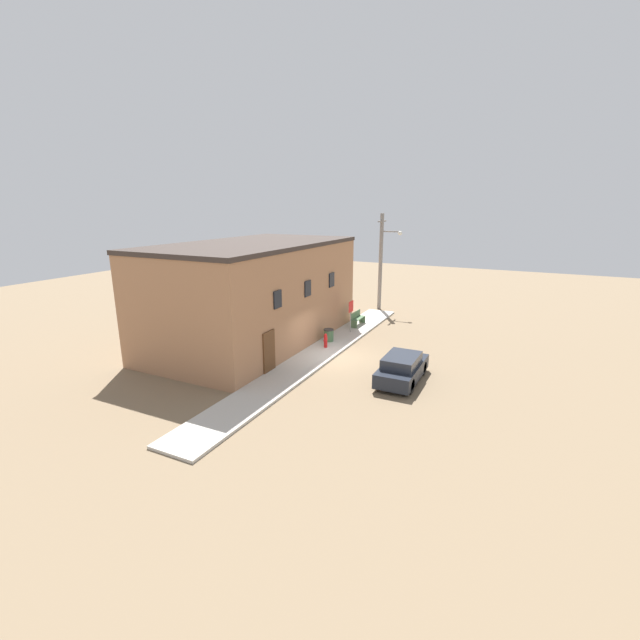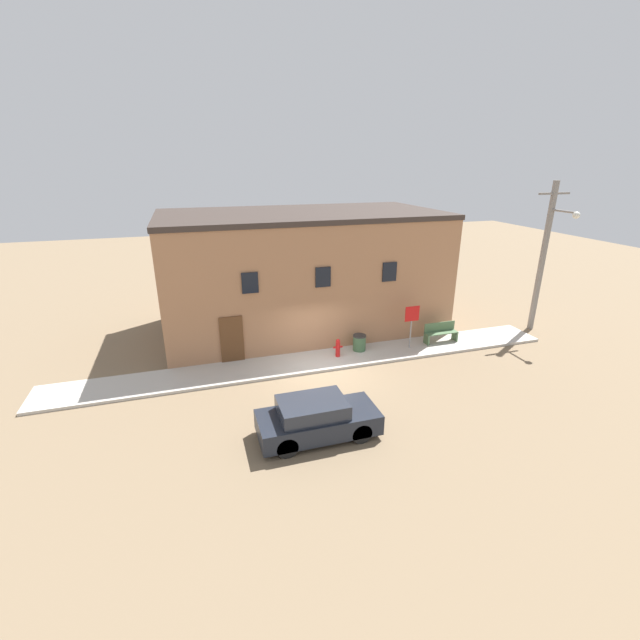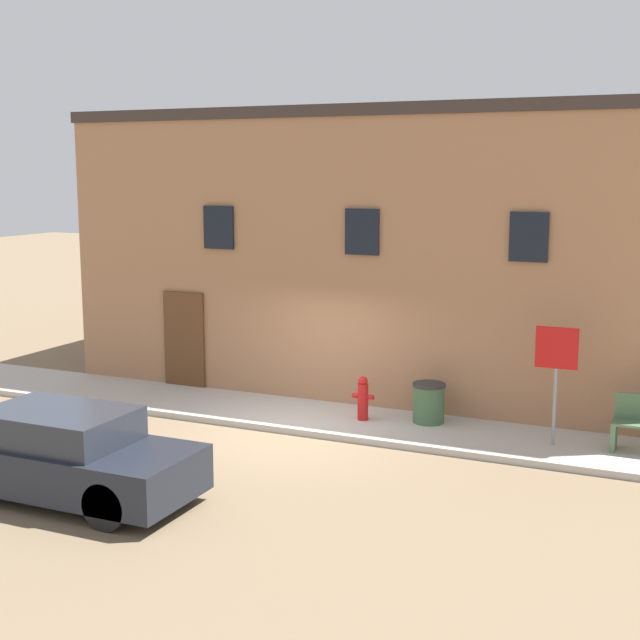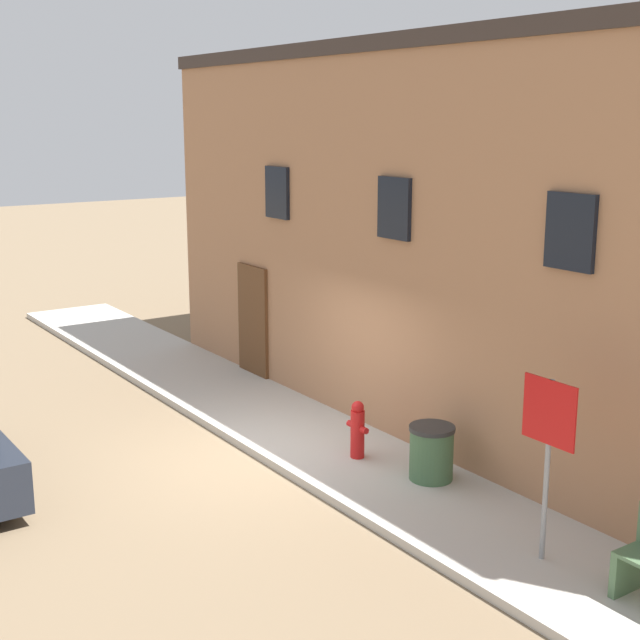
{
  "view_description": "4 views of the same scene",
  "coord_description": "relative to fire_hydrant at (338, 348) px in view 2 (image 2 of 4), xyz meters",
  "views": [
    {
      "loc": [
        -20.42,
        -9.13,
        8.16
      ],
      "look_at": [
        0.19,
        1.03,
        2.0
      ],
      "focal_mm": 24.0,
      "sensor_mm": 36.0,
      "label": 1
    },
    {
      "loc": [
        -4.95,
        -15.48,
        8.41
      ],
      "look_at": [
        0.19,
        1.03,
        2.0
      ],
      "focal_mm": 24.0,
      "sensor_mm": 36.0,
      "label": 2
    },
    {
      "loc": [
        7.05,
        -14.18,
        4.84
      ],
      "look_at": [
        0.19,
        1.03,
        2.0
      ],
      "focal_mm": 50.0,
      "sensor_mm": 36.0,
      "label": 3
    },
    {
      "loc": [
        10.73,
        -6.16,
        4.94
      ],
      "look_at": [
        0.19,
        1.03,
        2.0
      ],
      "focal_mm": 50.0,
      "sensor_mm": 36.0,
      "label": 4
    }
  ],
  "objects": [
    {
      "name": "utility_pole",
      "position": [
        11.13,
        0.4,
        3.48
      ],
      "size": [
        1.8,
        1.78,
        7.59
      ],
      "color": "gray",
      "rests_on": "ground"
    },
    {
      "name": "bench",
      "position": [
        5.35,
        0.11,
        0.06
      ],
      "size": [
        1.66,
        0.44,
        0.96
      ],
      "color": "#4C6B47",
      "rests_on": "sidewalk"
    },
    {
      "name": "stop_sign",
      "position": [
        3.57,
        -0.11,
        1.04
      ],
      "size": [
        0.72,
        0.06,
        2.08
      ],
      "color": "gray",
      "rests_on": "sidewalk"
    },
    {
      "name": "parked_car",
      "position": [
        -2.61,
        -5.29,
        0.1
      ],
      "size": [
        3.89,
        1.68,
        1.34
      ],
      "color": "black",
      "rests_on": "ground"
    },
    {
      "name": "sidewalk",
      "position": [
        -1.06,
        -0.06,
        -0.49
      ],
      "size": [
        22.58,
        2.06,
        0.12
      ],
      "color": "#BCB7AD",
      "rests_on": "ground"
    },
    {
      "name": "trash_bin",
      "position": [
        1.19,
        0.36,
        -0.05
      ],
      "size": [
        0.62,
        0.62,
        0.75
      ],
      "color": "#426642",
      "rests_on": "sidewalk"
    },
    {
      "name": "brick_building",
      "position": [
        -0.41,
        4.56,
        2.5
      ],
      "size": [
        13.97,
        7.31,
        6.08
      ],
      "color": "#A87551",
      "rests_on": "ground"
    },
    {
      "name": "fire_hydrant",
      "position": [
        0.0,
        0.0,
        0.0
      ],
      "size": [
        0.43,
        0.2,
        0.85
      ],
      "color": "red",
      "rests_on": "sidewalk"
    },
    {
      "name": "ground_plane",
      "position": [
        -1.06,
        -1.09,
        -0.55
      ],
      "size": [
        80.0,
        80.0,
        0.0
      ],
      "primitive_type": "plane",
      "color": "#7A664C"
    }
  ]
}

